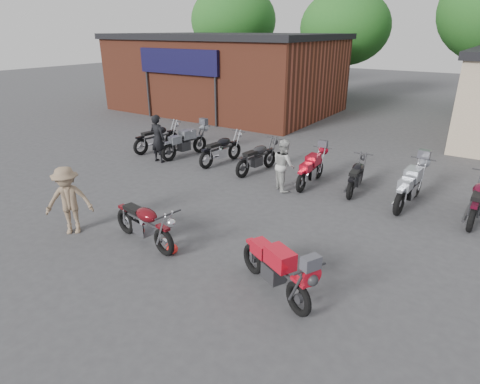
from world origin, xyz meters
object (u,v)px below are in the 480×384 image
Objects in this scene: sportbike at (276,266)px; person_tan at (69,201)px; row_bike_1 at (185,141)px; row_bike_5 at (356,174)px; row_bike_3 at (258,156)px; row_bike_7 at (478,198)px; person_dark at (158,139)px; person_light at (284,165)px; vintage_motorcycle at (144,221)px; row_bike_2 at (222,148)px; row_bike_4 at (311,168)px; row_bike_0 at (157,136)px; row_bike_6 at (410,184)px; helmet at (172,249)px.

sportbike is 5.20m from person_tan.
row_bike_5 is (6.53, 0.13, -0.07)m from row_bike_1.
row_bike_7 reaches higher than row_bike_3.
person_light is at bearing -178.72° from person_dark.
vintage_motorcycle is 5.61m from row_bike_3.
sportbike is 0.97× the size of row_bike_7.
person_dark is 2.32m from row_bike_2.
person_dark reaches higher than person_tan.
person_tan is 6.93m from row_bike_4.
person_tan is 0.85× the size of row_bike_4.
row_bike_2 is at bearing 95.05° from row_bike_3.
row_bike_0 is 1.02× the size of row_bike_2.
vintage_motorcycle is 7.58m from row_bike_0.
row_bike_0 is 11.12m from row_bike_7.
person_tan is 6.30m from row_bike_3.
person_tan is at bearing 113.62° from person_dark.
row_bike_0 is at bearing 86.79° from row_bike_4.
vintage_motorcycle is 8.16m from row_bike_7.
row_bike_7 is at bearing -174.36° from person_dark.
row_bike_0 reaches higher than row_bike_3.
row_bike_1 reaches higher than row_bike_4.
person_dark is 8.52m from row_bike_6.
sportbike is at bearing 0.37° from helmet.
vintage_motorcycle is 0.97× the size of row_bike_7.
person_dark reaches higher than row_bike_6.
person_light is at bearing -113.75° from row_bike_3.
person_dark reaches higher than row_bike_3.
person_tan reaches higher than row_bike_2.
person_light is 0.75× the size of row_bike_0.
row_bike_7 is (2.71, 5.49, 0.02)m from sportbike.
row_bike_3 is at bearing -81.62° from row_bike_1.
row_bike_2 is at bearing 47.44° from person_tan.
row_bike_1 is 1.06× the size of row_bike_3.
row_bike_5 is (2.83, 5.74, -0.05)m from vintage_motorcycle.
helmet is (0.77, 0.02, -0.47)m from vintage_motorcycle.
person_tan is at bearing -154.67° from row_bike_1.
row_bike_3 is at bearing 104.02° from vintage_motorcycle.
person_dark reaches higher than vintage_motorcycle.
person_dark is 5.66m from row_bike_4.
row_bike_3 is at bearing 33.17° from person_tan.
person_light reaches higher than row_bike_7.
row_bike_0 is at bearing 31.63° from person_light.
row_bike_2 is at bearing 83.91° from row_bike_5.
sportbike is at bearing -137.57° from row_bike_3.
row_bike_5 is 0.86× the size of row_bike_6.
sportbike is 10.08m from row_bike_0.
vintage_motorcycle is 1.16× the size of person_dark.
row_bike_3 is (-3.79, 5.55, -0.01)m from sportbike.
person_light reaches higher than row_bike_1.
row_bike_1 is at bearing 132.32° from vintage_motorcycle.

